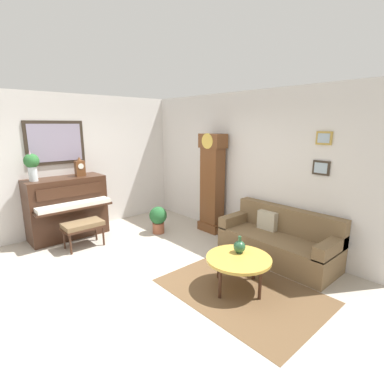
% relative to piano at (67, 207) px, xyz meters
% --- Properties ---
extents(ground_plane, '(6.40, 6.00, 0.10)m').
position_rel_piano_xyz_m(ground_plane, '(2.23, 0.24, -0.66)').
color(ground_plane, '#B2A899').
extents(wall_left, '(0.13, 4.90, 2.80)m').
position_rel_piano_xyz_m(wall_left, '(-0.37, 0.24, 0.80)').
color(wall_left, silver).
rests_on(wall_left, ground_plane).
extents(wall_back, '(5.30, 0.13, 2.80)m').
position_rel_piano_xyz_m(wall_back, '(2.23, 2.64, 0.80)').
color(wall_back, silver).
rests_on(wall_back, ground_plane).
extents(area_rug, '(2.10, 1.50, 0.01)m').
position_rel_piano_xyz_m(area_rug, '(3.58, 1.01, -0.60)').
color(area_rug, brown).
rests_on(area_rug, ground_plane).
extents(piano, '(0.87, 1.44, 1.20)m').
position_rel_piano_xyz_m(piano, '(0.00, 0.00, 0.00)').
color(piano, '#3D2316').
rests_on(piano, ground_plane).
extents(piano_bench, '(0.42, 0.70, 0.48)m').
position_rel_piano_xyz_m(piano_bench, '(0.72, 0.01, -0.20)').
color(piano_bench, '#3D2316').
rests_on(piano_bench, ground_plane).
extents(grandfather_clock, '(0.52, 0.34, 2.03)m').
position_rel_piano_xyz_m(grandfather_clock, '(1.67, 2.37, 0.36)').
color(grandfather_clock, brown).
rests_on(grandfather_clock, ground_plane).
extents(couch, '(1.90, 0.80, 0.84)m').
position_rel_piano_xyz_m(couch, '(3.35, 2.23, -0.29)').
color(couch, brown).
rests_on(couch, ground_plane).
extents(coffee_table, '(0.88, 0.88, 0.46)m').
position_rel_piano_xyz_m(coffee_table, '(3.49, 1.03, -0.18)').
color(coffee_table, gold).
rests_on(coffee_table, ground_plane).
extents(mantel_clock, '(0.13, 0.18, 0.38)m').
position_rel_piano_xyz_m(mantel_clock, '(0.00, 0.32, 0.76)').
color(mantel_clock, brown).
rests_on(mantel_clock, piano).
extents(flower_vase, '(0.26, 0.26, 0.58)m').
position_rel_piano_xyz_m(flower_vase, '(0.00, -0.53, 0.91)').
color(flower_vase, silver).
rests_on(flower_vase, piano).
extents(green_jug, '(0.17, 0.17, 0.24)m').
position_rel_piano_xyz_m(green_jug, '(3.39, 1.15, -0.06)').
color(green_jug, '#234C33').
rests_on(green_jug, coffee_table).
extents(potted_plant, '(0.36, 0.36, 0.56)m').
position_rel_piano_xyz_m(potted_plant, '(1.04, 1.44, -0.28)').
color(potted_plant, '#935138').
rests_on(potted_plant, ground_plane).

